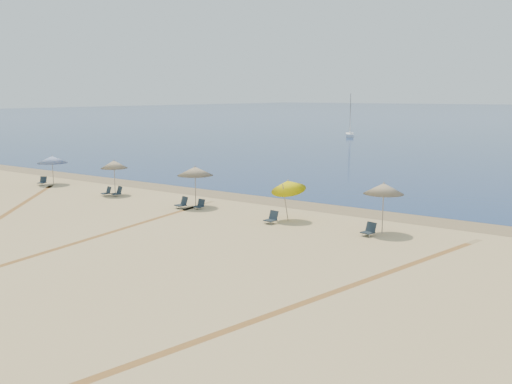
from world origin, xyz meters
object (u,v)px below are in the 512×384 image
sailboat_1 (350,124)px  chair_5 (272,218)px  umbrella_4 (384,189)px  chair_6 (369,230)px  chair_1 (107,192)px  umbrella_0 (52,160)px  umbrella_1 (114,164)px  umbrella_2 (195,171)px  chair_4 (200,205)px  chair_3 (182,203)px  umbrella_3 (288,185)px  chair_2 (118,192)px  chair_0 (43,181)px

sailboat_1 → chair_5: bearing=-94.6°
umbrella_4 → sailboat_1: (-31.00, 61.33, -0.14)m
umbrella_4 → chair_6: 2.24m
chair_1 → chair_5: size_ratio=0.96×
umbrella_0 → umbrella_1: size_ratio=0.93×
umbrella_2 → chair_4: umbrella_2 is taller
umbrella_1 → chair_3: (7.17, -0.89, -1.86)m
umbrella_3 → umbrella_4: bearing=2.2°
umbrella_4 → chair_4: size_ratio=4.36×
chair_4 → chair_5: (5.87, -0.81, 0.04)m
umbrella_1 → chair_6: size_ratio=3.27×
chair_1 → sailboat_1: size_ratio=0.10×
chair_2 → chair_5: (13.52, -0.97, 0.00)m
umbrella_0 → umbrella_3: umbrella_3 is taller
umbrella_3 → chair_5: size_ratio=3.37×
chair_1 → chair_0: bearing=-167.4°
umbrella_3 → sailboat_1: sailboat_1 is taller
chair_0 → chair_1: chair_0 is taller
chair_6 → sailboat_1: size_ratio=0.11×
umbrella_3 → chair_4: umbrella_3 is taller
sailboat_1 → umbrella_2: bearing=-99.6°
umbrella_4 → chair_3: bearing=-175.7°
umbrella_3 → chair_3: size_ratio=3.06×
chair_2 → chair_4: 7.65m
chair_3 → chair_6: size_ratio=1.08×
umbrella_0 → umbrella_4: bearing=-0.8°
umbrella_1 → chair_6: 19.82m
chair_2 → chair_5: size_ratio=1.07×
chair_3 → sailboat_1: bearing=122.0°
chair_5 → chair_6: size_ratio=0.98×
chair_4 → sailboat_1: (-19.23, 61.88, 1.91)m
umbrella_2 → umbrella_4: 12.51m
umbrella_2 → chair_3: size_ratio=3.14×
umbrella_3 → chair_5: (-0.32, -1.15, -1.70)m
umbrella_4 → chair_3: 13.05m
umbrella_0 → umbrella_3: (22.12, -0.58, 0.03)m
umbrella_0 → umbrella_4: umbrella_4 is taller
chair_5 → chair_2: bearing=-175.1°
chair_2 → chair_6: size_ratio=1.05×
sailboat_1 → umbrella_3: bearing=-93.9°
umbrella_0 → chair_3: (14.83, -1.33, -1.66)m
umbrella_4 → chair_0: (-28.23, -0.24, -2.03)m
chair_1 → chair_6: 19.91m
chair_3 → chair_5: size_ratio=1.10×
umbrella_4 → chair_2: 19.53m
umbrella_2 → chair_3: bearing=-111.9°
umbrella_4 → chair_6: bearing=-108.9°
chair_1 → chair_3: 7.37m
chair_1 → umbrella_4: bearing=17.3°
chair_0 → chair_2: 8.82m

